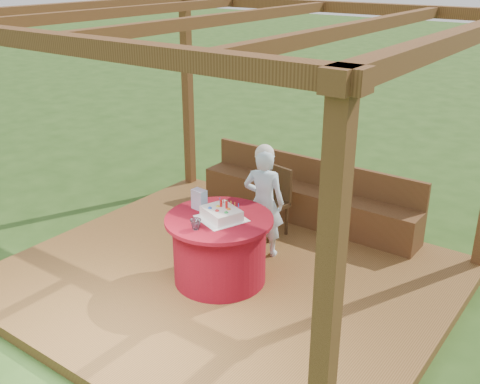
% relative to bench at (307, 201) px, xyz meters
% --- Properties ---
extents(ground, '(60.00, 60.00, 0.00)m').
position_rel_bench_xyz_m(ground, '(0.00, -1.72, -0.38)').
color(ground, '#274818').
rests_on(ground, ground).
extents(deck, '(4.50, 4.00, 0.12)m').
position_rel_bench_xyz_m(deck, '(0.00, -1.72, -0.32)').
color(deck, brown).
rests_on(deck, ground).
extents(pergola, '(4.50, 4.00, 2.72)m').
position_rel_bench_xyz_m(pergola, '(0.00, -1.72, 2.02)').
color(pergola, brown).
rests_on(pergola, deck).
extents(bench, '(3.00, 0.42, 0.80)m').
position_rel_bench_xyz_m(bench, '(0.00, 0.00, 0.00)').
color(bench, brown).
rests_on(bench, deck).
extents(table, '(1.12, 1.12, 0.72)m').
position_rel_bench_xyz_m(table, '(0.01, -1.84, 0.10)').
color(table, maroon).
rests_on(table, deck).
extents(chair, '(0.47, 0.47, 0.85)m').
position_rel_bench_xyz_m(chair, '(-0.16, -0.58, 0.20)').
color(chair, '#3C2713').
rests_on(chair, deck).
extents(elderly_woman, '(0.54, 0.44, 1.32)m').
position_rel_bench_xyz_m(elderly_woman, '(0.05, -1.09, 0.40)').
color(elderly_woman, '#AADFFC').
rests_on(elderly_woman, deck).
extents(birthday_cake, '(0.55, 0.55, 0.19)m').
position_rel_bench_xyz_m(birthday_cake, '(0.04, -1.85, 0.52)').
color(birthday_cake, white).
rests_on(birthday_cake, table).
extents(gift_bag, '(0.16, 0.11, 0.22)m').
position_rel_bench_xyz_m(gift_bag, '(-0.30, -1.79, 0.57)').
color(gift_bag, pink).
rests_on(gift_bag, table).
extents(drinking_glass, '(0.15, 0.15, 0.10)m').
position_rel_bench_xyz_m(drinking_glass, '(-0.01, -2.18, 0.51)').
color(drinking_glass, silver).
rests_on(drinking_glass, table).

